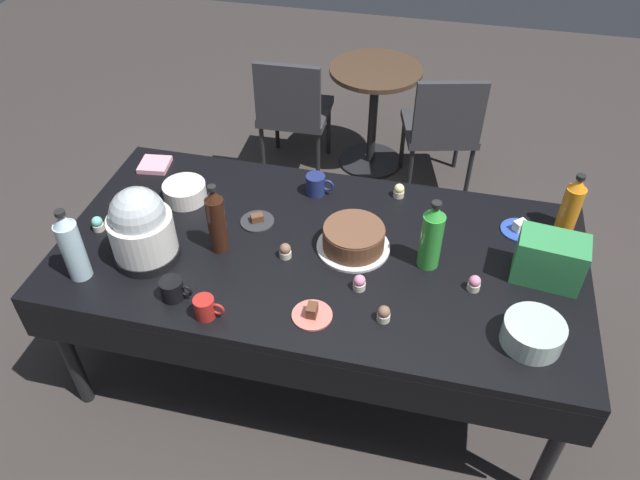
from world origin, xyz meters
The scene contains 28 objects.
ground centered at (0.00, 0.00, 0.00)m, with size 9.00×9.00×0.00m, color #383330.
potluck_table centered at (0.00, 0.00, 0.69)m, with size 2.20×1.10×0.75m.
frosted_layer_cake centered at (0.13, 0.04, 0.80)m, with size 0.31×0.31×0.11m.
slow_cooker centered at (-0.68, -0.21, 0.91)m, with size 0.27×0.27×0.34m.
glass_salad_bowl centered at (0.85, -0.31, 0.80)m, with size 0.22×0.22×0.10m, color #B2C6BC.
ceramic_snack_bowl centered at (-0.68, 0.19, 0.79)m, with size 0.20×0.20×0.08m, color silver.
dessert_plate_cobalt centered at (0.82, 0.31, 0.76)m, with size 0.16×0.16×0.05m.
dessert_plate_charcoal centered at (-0.31, 0.11, 0.76)m, with size 0.15×0.15×0.04m.
dessert_plate_coral centered at (0.06, -0.37, 0.76)m, with size 0.15×0.15×0.05m.
cupcake_berry centered at (0.20, -0.19, 0.78)m, with size 0.05×0.05×0.07m.
cupcake_mint centered at (0.27, 0.44, 0.78)m, with size 0.05×0.05×0.07m.
cupcake_rose centered at (-0.13, -0.08, 0.78)m, with size 0.05×0.05×0.07m.
cupcake_lemon centered at (0.32, -0.33, 0.78)m, with size 0.05×0.05×0.07m.
cupcake_cocoa centered at (0.64, -0.09, 0.78)m, with size 0.05×0.05×0.07m.
cupcake_vanilla centered at (-0.97, -0.10, 0.78)m, with size 0.05×0.05×0.07m.
soda_bottle_cola centered at (-0.41, -0.09, 0.90)m, with size 0.08×0.08×0.32m.
soda_bottle_lime_soda centered at (0.45, 0.01, 0.90)m, with size 0.09×0.09×0.32m.
soda_bottle_water centered at (-0.90, -0.37, 0.90)m, with size 0.09×0.09×0.33m.
soda_bottle_orange_juice centered at (1.01, 0.38, 0.88)m, with size 0.08×0.08×0.28m.
coffee_mug_black centered at (-0.49, -0.40, 0.79)m, with size 0.13×0.09×0.09m.
coffee_mug_tan centered at (-0.87, -0.03, 0.80)m, with size 0.12×0.08×0.10m.
coffee_mug_navy centered at (-0.11, 0.37, 0.80)m, with size 0.13×0.09×0.10m.
coffee_mug_red centered at (-0.33, -0.46, 0.79)m, with size 0.12×0.08×0.09m.
soda_carton centered at (0.91, 0.04, 0.85)m, with size 0.26×0.16×0.20m, color #338C4C.
paper_napkin_stack centered at (-0.93, 0.40, 0.76)m, with size 0.14×0.14×0.02m, color pink.
maroon_chair_left centered at (-0.55, 1.56, 0.49)m, with size 0.45×0.45×0.85m.
maroon_chair_right centered at (0.42, 1.56, 0.49)m, with size 0.53×0.53×0.85m.
round_cafe_table centered at (-0.05, 1.78, 0.50)m, with size 0.60×0.60×0.72m.
Camera 1 is at (0.43, -1.84, 2.48)m, focal length 34.22 mm.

